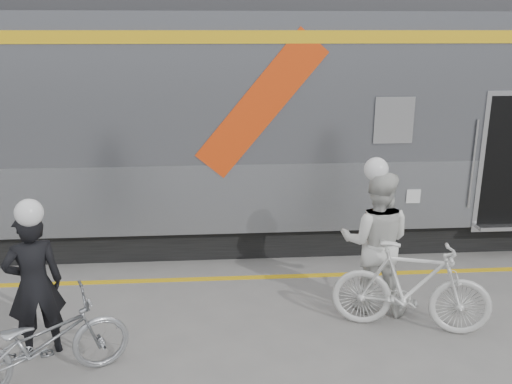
{
  "coord_description": "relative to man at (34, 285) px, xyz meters",
  "views": [
    {
      "loc": [
        -0.63,
        -5.2,
        3.54
      ],
      "look_at": [
        -0.14,
        1.6,
        1.5
      ],
      "focal_mm": 38.0,
      "sensor_mm": 36.0,
      "label": 1
    }
  ],
  "objects": [
    {
      "name": "ground",
      "position": [
        2.68,
        -0.38,
        -0.85
      ],
      "size": [
        90.0,
        90.0,
        0.0
      ],
      "primitive_type": "plane",
      "color": "slate",
      "rests_on": "ground"
    },
    {
      "name": "train",
      "position": [
        4.5,
        3.82,
        1.2
      ],
      "size": [
        24.0,
        3.17,
        4.1
      ],
      "color": "black",
      "rests_on": "ground"
    },
    {
      "name": "safety_strip",
      "position": [
        2.68,
        1.77,
        -0.85
      ],
      "size": [
        24.0,
        0.12,
        0.01
      ],
      "primitive_type": "cube",
      "color": "yellow",
      "rests_on": "ground"
    },
    {
      "name": "man",
      "position": [
        0.0,
        0.0,
        0.0
      ],
      "size": [
        0.73,
        0.63,
        1.7
      ],
      "primitive_type": "imported",
      "rotation": [
        0.0,
        0.0,
        3.57
      ],
      "color": "black",
      "rests_on": "ground"
    },
    {
      "name": "bicycle_left",
      "position": [
        0.2,
        -0.55,
        -0.38
      ],
      "size": [
        1.88,
        1.3,
        0.94
      ],
      "primitive_type": "imported",
      "rotation": [
        0.0,
        0.0,
        2.0
      ],
      "color": "#A3A6AB",
      "rests_on": "ground"
    },
    {
      "name": "woman",
      "position": [
        4.05,
        0.75,
        0.09
      ],
      "size": [
        1.08,
        0.94,
        1.88
      ],
      "primitive_type": "imported",
      "rotation": [
        0.0,
        0.0,
        2.85
      ],
      "color": "silver",
      "rests_on": "ground"
    },
    {
      "name": "bicycle_right",
      "position": [
        4.35,
        0.2,
        -0.28
      ],
      "size": [
        1.97,
        1.06,
        1.14
      ],
      "primitive_type": "imported",
      "rotation": [
        0.0,
        0.0,
        1.28
      ],
      "color": "silver",
      "rests_on": "ground"
    },
    {
      "name": "helmet_man",
      "position": [
        0.0,
        0.0,
        1.0
      ],
      "size": [
        0.29,
        0.29,
        0.29
      ],
      "primitive_type": "sphere",
      "color": "white",
      "rests_on": "man"
    },
    {
      "name": "helmet_woman",
      "position": [
        4.05,
        0.75,
        1.18
      ],
      "size": [
        0.3,
        0.3,
        0.3
      ],
      "primitive_type": "sphere",
      "color": "white",
      "rests_on": "woman"
    }
  ]
}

